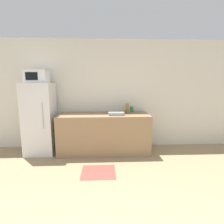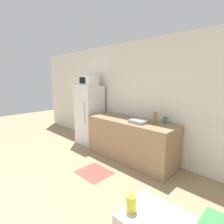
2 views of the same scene
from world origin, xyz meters
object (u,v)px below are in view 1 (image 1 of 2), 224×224
object	(u,v)px
bottle_tall	(127,108)
bottle_short	(132,109)
microwave	(37,76)
refrigerator	(40,119)

from	to	relation	value
bottle_tall	bottle_short	world-z (taller)	bottle_tall
microwave	bottle_tall	xyz separation A→B (m)	(1.97, 0.08, -0.72)
microwave	bottle_tall	world-z (taller)	microwave
bottle_tall	bottle_short	size ratio (longest dim) A/B	1.81
refrigerator	microwave	bearing A→B (deg)	-108.73
bottle_tall	bottle_short	bearing A→B (deg)	51.52
microwave	bottle_short	distance (m)	2.26
bottle_tall	bottle_short	distance (m)	0.22
refrigerator	bottle_short	xyz separation A→B (m)	(2.11, 0.25, 0.16)
refrigerator	microwave	world-z (taller)	microwave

